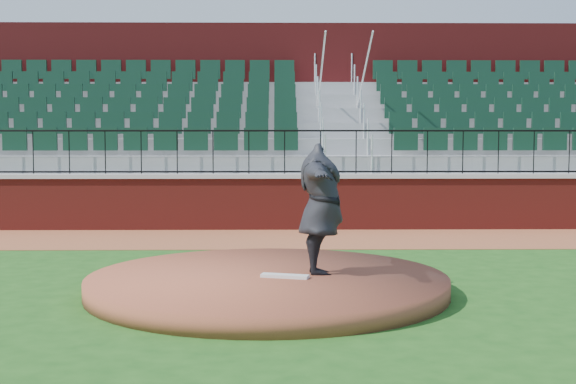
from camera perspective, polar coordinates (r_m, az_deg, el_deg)
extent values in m
plane|color=#1B4B15|center=(11.29, 0.11, -7.18)|extent=(90.00, 90.00, 0.00)
cube|color=brown|center=(16.61, -0.19, -3.42)|extent=(34.00, 3.20, 0.01)
cube|color=maroon|center=(18.13, -0.25, -0.87)|extent=(34.00, 0.35, 1.20)
cube|color=#B7B7B7|center=(18.08, -0.25, 1.18)|extent=(34.00, 0.45, 0.10)
cube|color=maroon|center=(23.59, -0.38, 5.58)|extent=(34.00, 0.50, 5.50)
cylinder|color=brown|center=(11.08, -1.51, -6.74)|extent=(5.09, 5.09, 0.25)
cube|color=silver|center=(10.87, -0.23, -6.17)|extent=(0.69, 0.34, 0.04)
imported|color=black|center=(11.04, 2.40, -1.25)|extent=(0.74, 2.32, 1.86)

